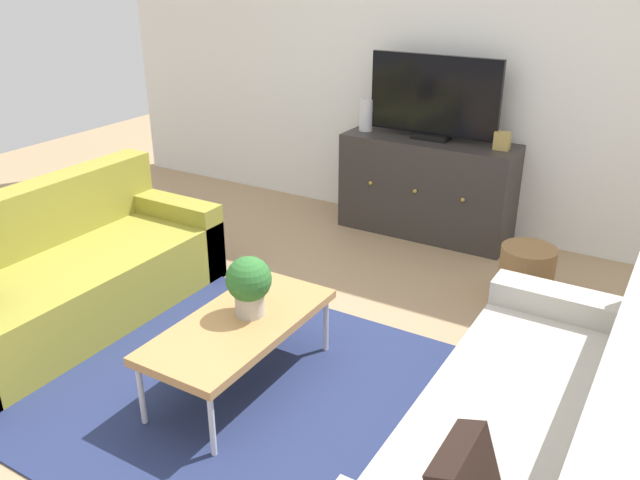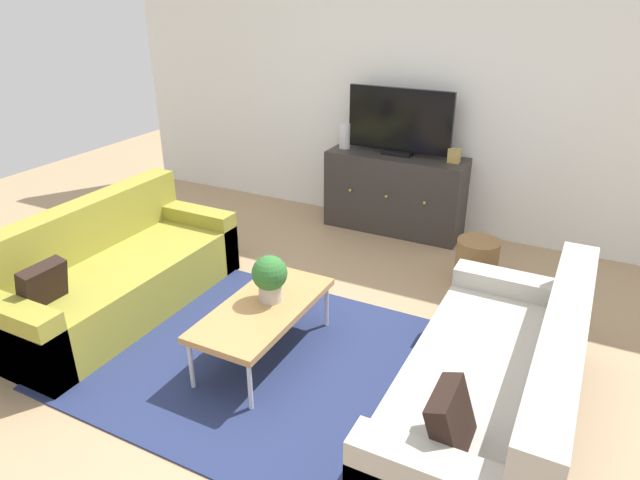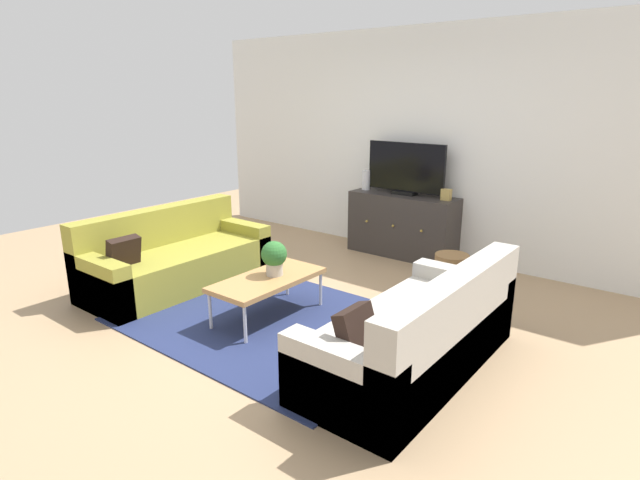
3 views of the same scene
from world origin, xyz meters
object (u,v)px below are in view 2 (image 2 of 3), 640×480
flat_screen_tv (400,122)px  couch_right_side (503,393)px  mantel_clock (454,156)px  potted_plant (270,276)px  tv_console (395,193)px  glass_vase (345,136)px  wicker_basket (476,262)px  coffee_table (263,310)px  couch_left_side (108,276)px

flat_screen_tv → couch_right_side: bearing=-58.1°
flat_screen_tv → mantel_clock: flat_screen_tv is taller
potted_plant → tv_console: bearing=89.8°
glass_vase → mantel_clock: glass_vase is taller
tv_console → wicker_basket: size_ratio=3.46×
potted_plant → wicker_basket: potted_plant is taller
tv_console → potted_plant: bearing=-90.2°
mantel_clock → coffee_table: bearing=-103.3°
couch_left_side → potted_plant: bearing=3.9°
potted_plant → flat_screen_tv: size_ratio=0.31×
mantel_clock → flat_screen_tv: bearing=177.9°
coffee_table → flat_screen_tv: 2.49m
flat_screen_tv → wicker_basket: 1.53m
wicker_basket → tv_console: bearing=142.7°
flat_screen_tv → potted_plant: bearing=-90.2°
coffee_table → tv_console: bearing=89.6°
glass_vase → mantel_clock: size_ratio=1.91×
wicker_basket → couch_right_side: bearing=-72.8°
mantel_clock → wicker_basket: (0.45, -0.75, -0.63)m
mantel_clock → couch_left_side: bearing=-129.0°
mantel_clock → wicker_basket: bearing=-59.4°
tv_console → glass_vase: glass_vase is taller
potted_plant → glass_vase: glass_vase is taller
potted_plant → tv_console: size_ratio=0.23×
tv_console → glass_vase: bearing=180.0°
flat_screen_tv → mantel_clock: size_ratio=7.71×
couch_left_side → wicker_basket: (2.37, 1.62, -0.07)m
tv_console → glass_vase: size_ratio=5.37×
couch_right_side → wicker_basket: 1.70m
couch_left_side → mantel_clock: bearing=51.0°
glass_vase → wicker_basket: (1.54, -0.75, -0.69)m
couch_right_side → coffee_table: 1.51m
couch_right_side → tv_console: couch_right_side is taller
couch_right_side → wicker_basket: (-0.50, 1.62, -0.07)m
potted_plant → mantel_clock: (0.55, 2.28, 0.27)m
coffee_table → tv_console: size_ratio=0.79×
mantel_clock → couch_right_side: bearing=-68.2°
couch_right_side → flat_screen_tv: size_ratio=1.91×
couch_left_side → wicker_basket: 2.87m
glass_vase → couch_left_side: bearing=-109.3°
flat_screen_tv → glass_vase: (-0.55, -0.02, -0.19)m
flat_screen_tv → wicker_basket: size_ratio=2.61×
potted_plant → tv_console: tv_console is taller
potted_plant → mantel_clock: mantel_clock is taller
flat_screen_tv → glass_vase: flat_screen_tv is taller
couch_left_side → flat_screen_tv: size_ratio=1.91×
couch_right_side → flat_screen_tv: (-1.49, 2.40, 0.81)m
couch_left_side → wicker_basket: size_ratio=4.96×
tv_console → mantel_clock: 0.70m
mantel_clock → wicker_basket: size_ratio=0.34×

